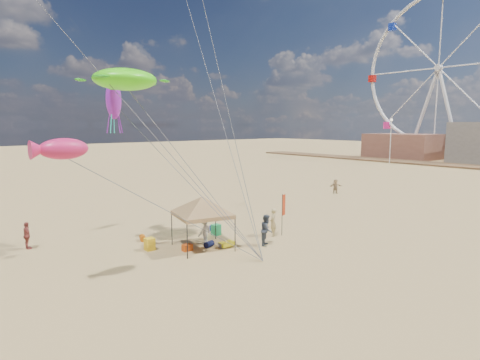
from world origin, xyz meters
The scene contains 22 objects.
ground centered at (0.00, 0.00, 0.00)m, with size 280.00×280.00×0.00m, color tan.
canopy_tent centered at (-1.60, 4.46, 2.92)m, with size 5.55×5.55×3.51m.
feather_flag centered at (4.02, 3.51, 1.82)m, with size 0.40×0.14×2.70m.
cooler_red centered at (-2.57, 4.58, 0.19)m, with size 0.54×0.38×0.38m, color #C3460F.
cooler_blue centered at (1.17, 7.16, 0.19)m, with size 0.54×0.38×0.38m, color #131DA1.
bag_navy centered at (-1.22, 4.36, 0.18)m, with size 0.36×0.36×0.60m, color black.
bag_orange centered at (-3.65, 8.00, 0.18)m, with size 0.36×0.36×0.60m, color #C85C0B.
chair_green centered at (0.64, 6.24, 0.35)m, with size 0.50×0.50×0.70m, color #1A8F4A.
chair_yellow centered at (-4.16, 6.05, 0.35)m, with size 0.50×0.50×0.70m, color yellow.
crate_grey centered at (-0.72, 3.77, 0.14)m, with size 0.34×0.30×0.28m, color slate.
beach_cart centered at (-0.41, 3.71, 0.20)m, with size 0.90×0.50×0.24m, color yellow.
person_near_a centered at (3.33, 3.74, 0.90)m, with size 0.66×0.43×1.80m, color tan.
person_near_b centered at (1.65, 2.53, 0.93)m, with size 0.90×0.70×1.85m, color #353D48.
person_near_c centered at (-1.00, 5.15, 0.80)m, with size 1.04×0.60×1.61m, color beige.
person_far_a centered at (-9.50, 10.67, 0.79)m, with size 0.93×0.39×1.59m, color #944039.
person_far_c centered at (19.59, 11.29, 0.75)m, with size 1.40×0.45×1.51m, color tan.
building_north centered at (67.00, 30.00, 2.60)m, with size 10.00×14.00×5.20m, color #8C5947.
lamp_north centered at (55.00, 26.00, 5.52)m, with size 0.50×0.50×8.25m.
ferris_wheel centered at (72.00, 25.92, 17.20)m, with size 1.33×32.37×34.75m.
turtle_kite centered at (-5.24, 6.06, 9.43)m, with size 3.39×2.71×1.13m, color #49FF10.
fish_kite centered at (-9.42, 2.74, 6.12)m, with size 1.96×0.98×0.87m, color #CF1F5A.
squid_kite centered at (-4.86, 8.68, 8.55)m, with size 0.88×0.88×2.30m, color purple.
Camera 1 is at (-14.17, -14.35, 7.08)m, focal length 30.07 mm.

